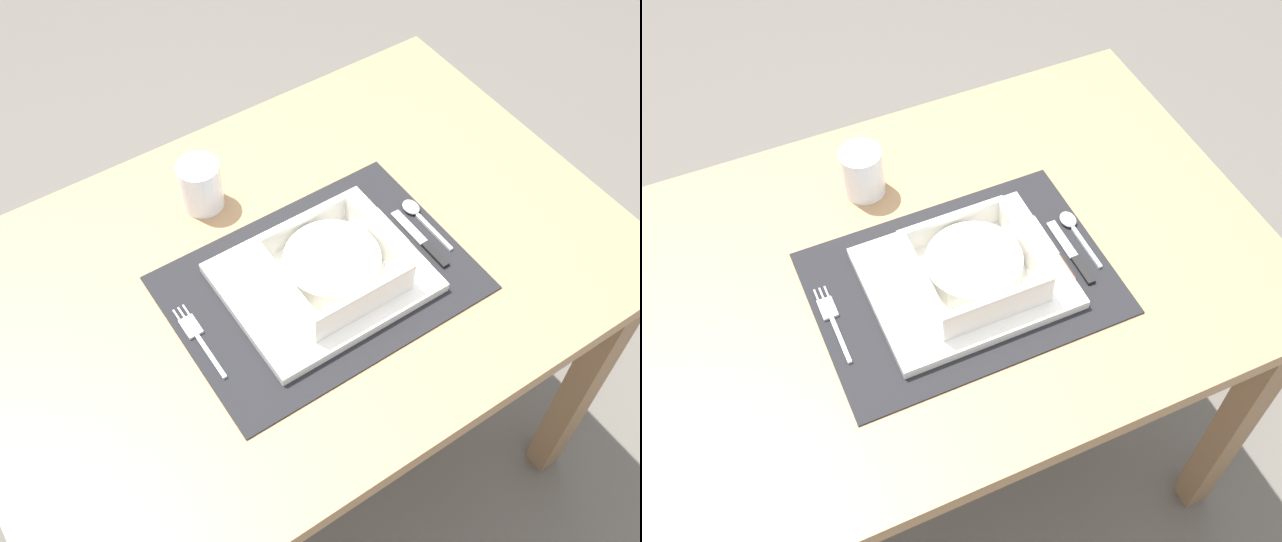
# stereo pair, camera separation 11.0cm
# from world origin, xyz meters

# --- Properties ---
(ground_plane) EXTENTS (6.00, 6.00, 0.00)m
(ground_plane) POSITION_xyz_m (0.00, 0.00, 0.00)
(ground_plane) COLOR #59544C
(dining_table) EXTENTS (0.99, 0.68, 0.71)m
(dining_table) POSITION_xyz_m (0.00, 0.00, 0.60)
(dining_table) COLOR #A37A51
(dining_table) RESTS_ON ground
(placemat) EXTENTS (0.43, 0.31, 0.00)m
(placemat) POSITION_xyz_m (0.02, -0.05, 0.71)
(placemat) COLOR black
(placemat) RESTS_ON dining_table
(serving_plate) EXTENTS (0.28, 0.23, 0.02)m
(serving_plate) POSITION_xyz_m (0.02, -0.05, 0.72)
(serving_plate) COLOR white
(serving_plate) RESTS_ON placemat
(porridge_bowl) EXTENTS (0.17, 0.17, 0.05)m
(porridge_bowl) POSITION_xyz_m (0.03, -0.06, 0.75)
(porridge_bowl) COLOR white
(porridge_bowl) RESTS_ON serving_plate
(fork) EXTENTS (0.02, 0.14, 0.00)m
(fork) POSITION_xyz_m (-0.18, -0.03, 0.71)
(fork) COLOR silver
(fork) RESTS_ON placemat
(spoon) EXTENTS (0.02, 0.12, 0.01)m
(spoon) POSITION_xyz_m (0.21, -0.02, 0.72)
(spoon) COLOR silver
(spoon) RESTS_ON placemat
(butter_knife) EXTENTS (0.01, 0.13, 0.01)m
(butter_knife) POSITION_xyz_m (0.19, -0.07, 0.71)
(butter_knife) COLOR black
(butter_knife) RESTS_ON placemat
(bread_knife) EXTENTS (0.01, 0.13, 0.01)m
(bread_knife) POSITION_xyz_m (0.16, -0.06, 0.71)
(bread_knife) COLOR #59331E
(bread_knife) RESTS_ON placemat
(drinking_glass) EXTENTS (0.07, 0.07, 0.08)m
(drinking_glass) POSITION_xyz_m (-0.05, 0.19, 0.75)
(drinking_glass) COLOR white
(drinking_glass) RESTS_ON dining_table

